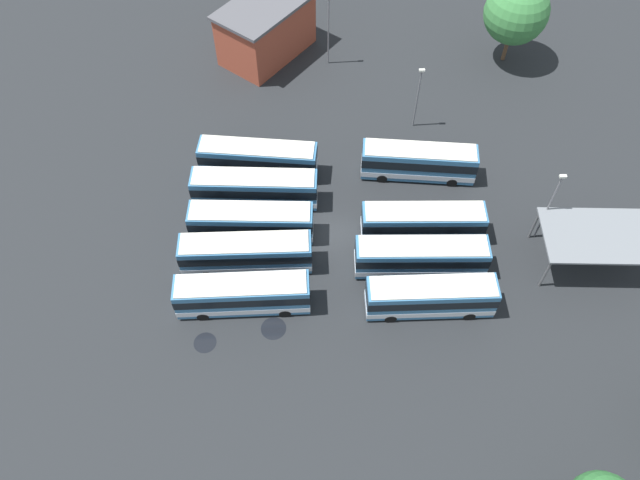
% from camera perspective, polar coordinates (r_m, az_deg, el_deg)
% --- Properties ---
extents(ground_plane, '(93.46, 93.46, 0.00)m').
position_cam_1_polar(ground_plane, '(56.97, 1.33, 0.50)').
color(ground_plane, black).
extents(bus_row0_slot0, '(11.08, 2.68, 3.62)m').
position_cam_1_polar(bus_row0_slot0, '(51.67, -7.09, -4.97)').
color(bus_row0_slot0, teal).
rests_on(bus_row0_slot0, ground_plane).
extents(bus_row0_slot1, '(11.32, 2.59, 3.62)m').
position_cam_1_polar(bus_row0_slot1, '(53.83, -6.78, -1.22)').
color(bus_row0_slot1, teal).
rests_on(bus_row0_slot1, ground_plane).
extents(bus_row0_slot2, '(11.09, 2.93, 3.62)m').
position_cam_1_polar(bus_row0_slot2, '(55.74, -6.30, 1.63)').
color(bus_row0_slot2, teal).
rests_on(bus_row0_slot2, ground_plane).
extents(bus_row0_slot3, '(11.72, 3.06, 3.62)m').
position_cam_1_polar(bus_row0_slot3, '(58.15, -5.99, 4.71)').
color(bus_row0_slot3, teal).
rests_on(bus_row0_slot3, ground_plane).
extents(bus_row0_slot4, '(11.50, 3.69, 3.62)m').
position_cam_1_polar(bus_row0_slot4, '(60.59, -5.68, 7.40)').
color(bus_row0_slot4, teal).
rests_on(bus_row0_slot4, ground_plane).
extents(bus_row1_slot0, '(10.63, 2.59, 3.62)m').
position_cam_1_polar(bus_row1_slot0, '(51.96, 10.11, -5.15)').
color(bus_row1_slot0, teal).
rests_on(bus_row1_slot0, ground_plane).
extents(bus_row1_slot1, '(11.33, 2.68, 3.62)m').
position_cam_1_polar(bus_row1_slot1, '(53.95, 9.23, -1.54)').
color(bus_row1_slot1, teal).
rests_on(bus_row1_slot1, ground_plane).
extents(bus_row1_slot2, '(10.93, 2.67, 3.62)m').
position_cam_1_polar(bus_row1_slot2, '(56.13, 9.38, 1.58)').
color(bus_row1_slot2, teal).
rests_on(bus_row1_slot2, ground_plane).
extents(bus_row1_slot4, '(11.09, 3.55, 3.62)m').
position_cam_1_polar(bus_row1_slot4, '(60.79, 9.02, 7.09)').
color(bus_row1_slot4, teal).
rests_on(bus_row1_slot4, ground_plane).
extents(depot_building, '(11.92, 12.56, 6.35)m').
position_cam_1_polar(depot_building, '(73.56, -4.97, 18.70)').
color(depot_building, '#99422D').
rests_on(depot_building, ground_plane).
extents(maintenance_shelter, '(9.85, 6.18, 3.98)m').
position_cam_1_polar(maintenance_shelter, '(57.24, 24.27, 0.30)').
color(maintenance_shelter, slate).
rests_on(maintenance_shelter, ground_plane).
extents(lamp_post_mid_lot, '(0.56, 0.28, 8.33)m').
position_cam_1_polar(lamp_post_mid_lot, '(56.71, 20.27, 3.06)').
color(lamp_post_mid_lot, slate).
rests_on(lamp_post_mid_lot, ground_plane).
extents(lamp_post_near_entrance, '(0.56, 0.28, 7.29)m').
position_cam_1_polar(lamp_post_near_entrance, '(64.22, 8.95, 12.94)').
color(lamp_post_near_entrance, slate).
rests_on(lamp_post_near_entrance, ground_plane).
extents(lamp_post_far_corner, '(0.56, 0.28, 8.69)m').
position_cam_1_polar(lamp_post_far_corner, '(70.92, 0.78, 18.92)').
color(lamp_post_far_corner, slate).
rests_on(lamp_post_far_corner, ground_plane).
extents(tree_west_edge, '(6.93, 6.93, 9.65)m').
position_cam_1_polar(tree_west_edge, '(73.67, 17.55, 19.29)').
color(tree_west_edge, brown).
rests_on(tree_west_edge, ground_plane).
extents(puddle_near_shelter, '(1.87, 1.87, 0.01)m').
position_cam_1_polar(puddle_near_shelter, '(52.18, -10.48, -9.24)').
color(puddle_near_shelter, black).
rests_on(puddle_near_shelter, ground_plane).
extents(puddle_back_corner, '(2.11, 2.11, 0.01)m').
position_cam_1_polar(puddle_back_corner, '(52.06, -4.28, -8.08)').
color(puddle_back_corner, black).
rests_on(puddle_back_corner, ground_plane).
extents(puddle_front_lane, '(2.98, 2.98, 0.01)m').
position_cam_1_polar(puddle_front_lane, '(54.17, 6.22, -4.32)').
color(puddle_front_lane, black).
rests_on(puddle_front_lane, ground_plane).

